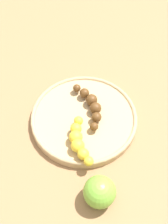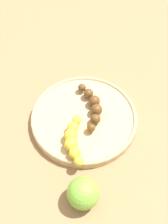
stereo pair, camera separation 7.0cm
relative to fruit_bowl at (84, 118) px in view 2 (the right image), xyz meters
name	(u,v)px [view 2 (the right image)]	position (x,y,z in m)	size (l,w,h in m)	color
ground_plane	(84,121)	(0.00, 0.00, -0.01)	(2.40, 2.40, 0.00)	#936D47
fruit_bowl	(84,118)	(0.00, 0.00, 0.00)	(0.26, 0.26, 0.02)	tan
banana_overripe	(93,106)	(0.03, -0.02, 0.02)	(0.14, 0.07, 0.03)	#593819
banana_yellow	(73,140)	(-0.08, 0.01, 0.02)	(0.13, 0.06, 0.03)	yellow
apple_green	(83,193)	(-0.20, -0.03, 0.02)	(0.07, 0.07, 0.07)	#72B238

